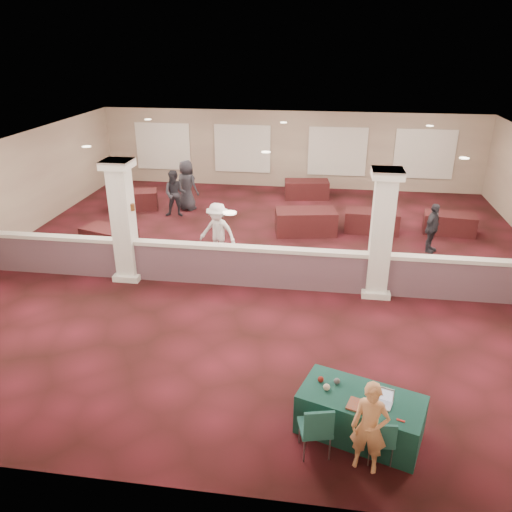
# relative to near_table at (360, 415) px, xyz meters

# --- Properties ---
(ground) EXTENTS (16.00, 16.00, 0.00)m
(ground) POSITION_rel_near_table_xyz_m (-2.38, 6.50, -0.37)
(ground) COLOR #421017
(ground) RESTS_ON ground
(wall_back) EXTENTS (16.00, 0.04, 3.20)m
(wall_back) POSITION_rel_near_table_xyz_m (-2.38, 14.50, 1.23)
(wall_back) COLOR #7F6757
(wall_back) RESTS_ON ground
(wall_front) EXTENTS (16.00, 0.04, 3.20)m
(wall_front) POSITION_rel_near_table_xyz_m (-2.38, -1.50, 1.23)
(wall_front) COLOR #7F6757
(wall_front) RESTS_ON ground
(ceiling) EXTENTS (16.00, 16.00, 0.02)m
(ceiling) POSITION_rel_near_table_xyz_m (-2.38, 6.50, 2.83)
(ceiling) COLOR silver
(ceiling) RESTS_ON wall_back
(partition_wall) EXTENTS (15.60, 0.28, 1.10)m
(partition_wall) POSITION_rel_near_table_xyz_m (-2.38, 5.00, 0.20)
(partition_wall) COLOR brown
(partition_wall) RESTS_ON ground
(column_left) EXTENTS (0.72, 0.72, 3.20)m
(column_left) POSITION_rel_near_table_xyz_m (-5.88, 5.00, 1.27)
(column_left) COLOR silver
(column_left) RESTS_ON ground
(column_right) EXTENTS (0.72, 0.72, 3.20)m
(column_right) POSITION_rel_near_table_xyz_m (0.62, 5.00, 1.27)
(column_right) COLOR silver
(column_right) RESTS_ON ground
(sconce_left) EXTENTS (0.12, 0.12, 0.18)m
(sconce_left) POSITION_rel_near_table_xyz_m (-6.16, 5.00, 1.63)
(sconce_left) COLOR brown
(sconce_left) RESTS_ON column_left
(sconce_right) EXTENTS (0.12, 0.12, 0.18)m
(sconce_right) POSITION_rel_near_table_xyz_m (-5.60, 5.00, 1.63)
(sconce_right) COLOR brown
(sconce_right) RESTS_ON column_left
(near_table) EXTENTS (2.14, 1.52, 0.74)m
(near_table) POSITION_rel_near_table_xyz_m (0.00, 0.00, 0.00)
(near_table) COLOR #103D34
(near_table) RESTS_ON ground
(conf_chair_main) EXTENTS (0.44, 0.44, 0.81)m
(conf_chair_main) POSITION_rel_near_table_xyz_m (0.27, -0.58, 0.11)
(conf_chair_main) COLOR #1F5B51
(conf_chair_main) RESTS_ON ground
(conf_chair_side) EXTENTS (0.58, 0.58, 0.95)m
(conf_chair_side) POSITION_rel_near_table_xyz_m (-0.69, -0.59, 0.19)
(conf_chair_side) COLOR #1F5B51
(conf_chair_side) RESTS_ON ground
(woman) EXTENTS (0.61, 0.47, 1.50)m
(woman) POSITION_rel_near_table_xyz_m (0.07, -0.70, 0.38)
(woman) COLOR #E89665
(woman) RESTS_ON ground
(far_table_front_left) EXTENTS (1.83, 1.29, 0.67)m
(far_table_front_left) POSITION_rel_near_table_xyz_m (-7.19, 6.80, -0.04)
(far_table_front_left) COLOR black
(far_table_front_left) RESTS_ON ground
(far_table_front_center) EXTENTS (2.10, 1.31, 0.79)m
(far_table_front_center) POSITION_rel_near_table_xyz_m (-1.36, 9.00, 0.03)
(far_table_front_center) COLOR black
(far_table_front_center) RESTS_ON ground
(far_table_front_right) EXTENTS (1.79, 0.95, 0.71)m
(far_table_front_right) POSITION_rel_near_table_xyz_m (0.81, 9.50, -0.02)
(far_table_front_right) COLOR black
(far_table_front_right) RESTS_ON ground
(far_table_back_left) EXTENTS (1.85, 1.29, 0.68)m
(far_table_back_left) POSITION_rel_near_table_xyz_m (-7.86, 10.67, -0.03)
(far_table_back_left) COLOR black
(far_table_back_left) RESTS_ON ground
(far_table_back_center) EXTENTS (1.83, 1.08, 0.70)m
(far_table_back_center) POSITION_rel_near_table_xyz_m (-1.53, 13.00, -0.02)
(far_table_back_center) COLOR black
(far_table_back_center) RESTS_ON ground
(far_table_back_right) EXTENTS (1.71, 1.01, 0.66)m
(far_table_back_right) POSITION_rel_near_table_xyz_m (3.34, 9.70, -0.04)
(far_table_back_right) COLOR black
(far_table_back_right) RESTS_ON ground
(attendee_a) EXTENTS (0.85, 0.54, 1.68)m
(attendee_a) POSITION_rel_near_table_xyz_m (-6.07, 10.05, 0.47)
(attendee_a) COLOR black
(attendee_a) RESTS_ON ground
(attendee_b) EXTENTS (1.18, 0.74, 1.71)m
(attendee_b) POSITION_rel_near_table_xyz_m (-3.75, 6.50, 0.48)
(attendee_b) COLOR silver
(attendee_b) RESTS_ON ground
(attendee_c) EXTENTS (0.83, 0.97, 1.50)m
(attendee_c) POSITION_rel_near_table_xyz_m (2.44, 8.00, 0.38)
(attendee_c) COLOR black
(attendee_c) RESTS_ON ground
(attendee_d) EXTENTS (1.04, 0.82, 1.86)m
(attendee_d) POSITION_rel_near_table_xyz_m (-5.86, 10.87, 0.56)
(attendee_d) COLOR black
(attendee_d) RESTS_ON ground
(laptop_base) EXTENTS (0.39, 0.33, 0.02)m
(laptop_base) POSITION_rel_near_table_xyz_m (0.27, -0.14, 0.38)
(laptop_base) COLOR #BCBDC1
(laptop_base) RESTS_ON near_table
(laptop_screen) EXTENTS (0.32, 0.12, 0.22)m
(laptop_screen) POSITION_rel_near_table_xyz_m (0.31, -0.03, 0.50)
(laptop_screen) COLOR #BCBDC1
(laptop_screen) RESTS_ON near_table
(screen_glow) EXTENTS (0.29, 0.10, 0.19)m
(screen_glow) POSITION_rel_near_table_xyz_m (0.31, -0.04, 0.49)
(screen_glow) COLOR #D1DCFB
(screen_glow) RESTS_ON near_table
(knitting) EXTENTS (0.48, 0.42, 0.03)m
(knitting) POSITION_rel_near_table_xyz_m (-0.03, -0.26, 0.39)
(knitting) COLOR #B4421C
(knitting) RESTS_ON near_table
(yarn_cream) EXTENTS (0.11, 0.11, 0.11)m
(yarn_cream) POSITION_rel_near_table_xyz_m (-0.56, 0.08, 0.43)
(yarn_cream) COLOR #ECE5C2
(yarn_cream) RESTS_ON near_table
(yarn_red) EXTENTS (0.10, 0.10, 0.10)m
(yarn_red) POSITION_rel_near_table_xyz_m (-0.66, 0.27, 0.42)
(yarn_red) COLOR #591112
(yarn_red) RESTS_ON near_table
(yarn_grey) EXTENTS (0.11, 0.11, 0.11)m
(yarn_grey) POSITION_rel_near_table_xyz_m (-0.40, 0.26, 0.42)
(yarn_grey) COLOR #535358
(yarn_grey) RESTS_ON near_table
(scissors) EXTENTS (0.13, 0.07, 0.01)m
(scissors) POSITION_rel_near_table_xyz_m (0.54, -0.48, 0.38)
(scissors) COLOR #B41813
(scissors) RESTS_ON near_table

